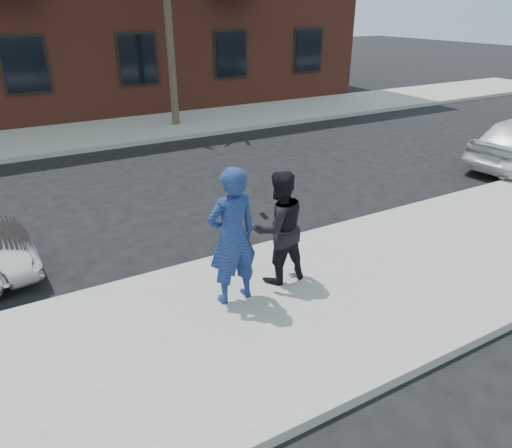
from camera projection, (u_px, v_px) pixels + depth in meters
ground at (139, 353)px, 5.79m from camera, size 100.00×100.00×0.00m
near_sidewalk at (144, 361)px, 5.56m from camera, size 50.00×3.50×0.15m
near_curb at (110, 289)px, 6.98m from camera, size 50.00×0.10×0.15m
far_sidewalk at (40, 140)px, 14.63m from camera, size 50.00×3.50×0.15m
far_curb at (47, 155)px, 13.21m from camera, size 50.00×0.10×0.15m
man_hoodie at (232, 237)px, 6.19m from camera, size 0.75×0.54×2.00m
man_peacoat at (279, 228)px, 6.73m from camera, size 0.86×0.67×1.76m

